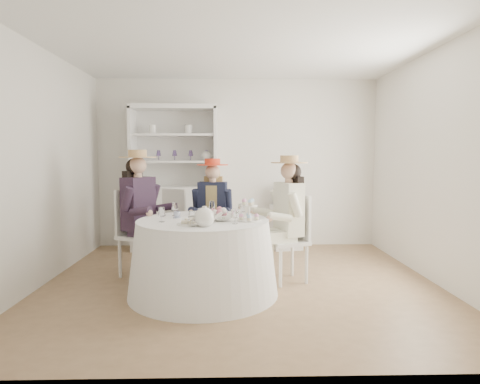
{
  "coord_description": "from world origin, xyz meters",
  "views": [
    {
      "loc": [
        -0.12,
        -4.54,
        1.46
      ],
      "look_at": [
        0.0,
        0.1,
        1.05
      ],
      "focal_mm": 30.0,
      "sensor_mm": 36.0,
      "label": 1
    }
  ],
  "objects": [
    {
      "name": "ground",
      "position": [
        0.0,
        0.0,
        0.0
      ],
      "size": [
        4.5,
        4.5,
        0.0
      ],
      "primitive_type": "plane",
      "color": "brown",
      "rests_on": "ground"
    },
    {
      "name": "ceiling",
      "position": [
        0.0,
        0.0,
        2.7
      ],
      "size": [
        4.5,
        4.5,
        0.0
      ],
      "primitive_type": "plane",
      "rotation": [
        3.14,
        0.0,
        0.0
      ],
      "color": "white",
      "rests_on": "wall_back"
    },
    {
      "name": "wall_back",
      "position": [
        0.0,
        2.0,
        1.35
      ],
      "size": [
        4.5,
        0.0,
        4.5
      ],
      "primitive_type": "plane",
      "rotation": [
        1.57,
        0.0,
        0.0
      ],
      "color": "silver",
      "rests_on": "ground"
    },
    {
      "name": "wall_front",
      "position": [
        0.0,
        -2.0,
        1.35
      ],
      "size": [
        4.5,
        0.0,
        4.5
      ],
      "primitive_type": "plane",
      "rotation": [
        -1.57,
        0.0,
        0.0
      ],
      "color": "silver",
      "rests_on": "ground"
    },
    {
      "name": "wall_left",
      "position": [
        -2.25,
        0.0,
        1.35
      ],
      "size": [
        0.0,
        4.5,
        4.5
      ],
      "primitive_type": "plane",
      "rotation": [
        1.57,
        0.0,
        1.57
      ],
      "color": "silver",
      "rests_on": "ground"
    },
    {
      "name": "wall_right",
      "position": [
        2.25,
        0.0,
        1.35
      ],
      "size": [
        0.0,
        4.5,
        4.5
      ],
      "primitive_type": "plane",
      "rotation": [
        1.57,
        0.0,
        -1.57
      ],
      "color": "silver",
      "rests_on": "ground"
    },
    {
      "name": "tea_table",
      "position": [
        -0.4,
        -0.35,
        0.4
      ],
      "size": [
        1.59,
        1.59,
        0.8
      ],
      "rotation": [
        0.0,
        0.0,
        0.08
      ],
      "color": "white",
      "rests_on": "ground"
    },
    {
      "name": "hutch",
      "position": [
        -0.98,
        1.77,
        0.8
      ],
      "size": [
        1.49,
        0.92,
        2.25
      ],
      "rotation": [
        0.0,
        0.0,
        -0.34
      ],
      "color": "silver",
      "rests_on": "ground"
    },
    {
      "name": "side_table",
      "position": [
        0.77,
        1.75,
        0.34
      ],
      "size": [
        0.5,
        0.5,
        0.69
      ],
      "primitive_type": "cube",
      "rotation": [
        0.0,
        0.0,
        0.15
      ],
      "color": "silver",
      "rests_on": "ground"
    },
    {
      "name": "hatbox",
      "position": [
        0.77,
        1.75,
        0.85
      ],
      "size": [
        0.38,
        0.38,
        0.32
      ],
      "primitive_type": "cylinder",
      "rotation": [
        0.0,
        0.0,
        0.21
      ],
      "color": "black",
      "rests_on": "side_table"
    },
    {
      "name": "guest_left",
      "position": [
        -1.2,
        0.29,
        0.87
      ],
      "size": [
        0.66,
        0.6,
        1.54
      ],
      "rotation": [
        0.0,
        0.0,
        1.05
      ],
      "color": "silver",
      "rests_on": "ground"
    },
    {
      "name": "guest_mid",
      "position": [
        -0.35,
        0.68,
        0.81
      ],
      "size": [
        0.53,
        0.55,
        1.44
      ],
      "rotation": [
        0.0,
        0.0,
        -0.11
      ],
      "color": "silver",
      "rests_on": "ground"
    },
    {
      "name": "guest_right",
      "position": [
        0.54,
        0.04,
        0.83
      ],
      "size": [
        0.61,
        0.56,
        1.48
      ],
      "rotation": [
        0.0,
        0.0,
        -1.21
      ],
      "color": "silver",
      "rests_on": "ground"
    },
    {
      "name": "spare_chair",
      "position": [
        -0.85,
        1.14,
        0.54
      ],
      "size": [
        0.57,
        0.57,
        1.01
      ],
      "rotation": [
        0.0,
        0.0,
        2.61
      ],
      "color": "silver",
      "rests_on": "ground"
    },
    {
      "name": "teacup_a",
      "position": [
        -0.69,
        -0.23,
        0.83
      ],
      "size": [
        0.09,
        0.09,
        0.06
      ],
      "primitive_type": "imported",
      "rotation": [
        0.0,
        0.0,
        0.15
      ],
      "color": "white",
      "rests_on": "tea_table"
    },
    {
      "name": "teacup_b",
      "position": [
        -0.44,
        -0.05,
        0.83
      ],
      "size": [
        0.09,
        0.09,
        0.07
      ],
      "primitive_type": "imported",
      "rotation": [
        0.0,
        0.0,
        -0.17
      ],
      "color": "white",
      "rests_on": "tea_table"
    },
    {
      "name": "teacup_c",
      "position": [
        -0.18,
        -0.17,
        0.83
      ],
      "size": [
        0.08,
        0.08,
        0.06
      ],
      "primitive_type": "imported",
      "rotation": [
        0.0,
        0.0,
        0.01
      ],
      "color": "white",
      "rests_on": "tea_table"
    },
    {
      "name": "flower_bowl",
      "position": [
        -0.2,
        -0.43,
        0.83
      ],
      "size": [
        0.27,
        0.27,
        0.06
      ],
      "primitive_type": "imported",
      "rotation": [
        0.0,
        0.0,
        0.16
      ],
      "color": "white",
      "rests_on": "tea_table"
    },
    {
      "name": "flower_arrangement",
      "position": [
        -0.22,
        -0.42,
        0.88
      ],
      "size": [
        0.17,
        0.17,
        0.06
      ],
      "rotation": [
        0.0,
        0.0,
        0.26
      ],
      "color": "#CB657C",
      "rests_on": "tea_table"
    },
    {
      "name": "table_teapot",
      "position": [
        -0.36,
        -0.76,
        0.89
      ],
      "size": [
        0.27,
        0.19,
        0.2
      ],
      "rotation": [
        0.0,
        0.0,
        -0.36
      ],
      "color": "white",
      "rests_on": "tea_table"
    },
    {
      "name": "sandwich_plate",
      "position": [
        -0.51,
        -0.66,
        0.81
      ],
      "size": [
        0.25,
        0.25,
        0.06
      ],
      "rotation": [
        0.0,
        0.0,
        -0.23
      ],
      "color": "white",
      "rests_on": "tea_table"
    },
    {
      "name": "cupcake_stand",
      "position": [
        0.08,
        -0.45,
        0.88
      ],
      "size": [
        0.24,
        0.24,
        0.22
      ],
      "rotation": [
        0.0,
        0.0,
        -0.09
      ],
      "color": "white",
      "rests_on": "tea_table"
    },
    {
      "name": "stemware_set",
      "position": [
        -0.4,
        -0.35,
        0.87
      ],
      "size": [
        0.9,
        0.94,
        0.15
      ],
      "color": "white",
      "rests_on": "tea_table"
    }
  ]
}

